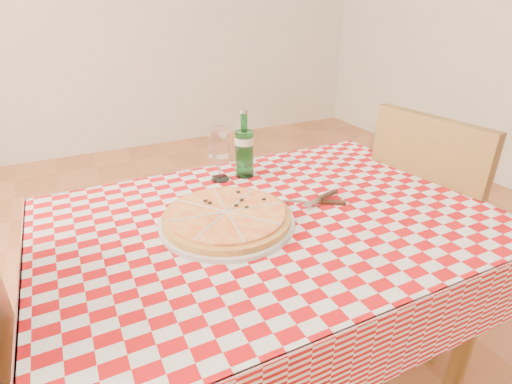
# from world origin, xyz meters

# --- Properties ---
(dining_table) EXTENTS (1.20, 0.80, 0.75)m
(dining_table) POSITION_xyz_m (0.00, 0.00, 0.66)
(dining_table) COLOR brown
(dining_table) RESTS_ON ground
(tablecloth) EXTENTS (1.30, 0.90, 0.01)m
(tablecloth) POSITION_xyz_m (0.00, 0.00, 0.75)
(tablecloth) COLOR #AC0A0D
(tablecloth) RESTS_ON dining_table
(chair_near) EXTENTS (0.50, 0.50, 0.98)m
(chair_near) POSITION_xyz_m (0.74, 0.03, 0.56)
(chair_near) COLOR brown
(chair_near) RESTS_ON ground
(pizza_plate) EXTENTS (0.43, 0.43, 0.05)m
(pizza_plate) POSITION_xyz_m (-0.13, 0.02, 0.78)
(pizza_plate) COLOR gold
(pizza_plate) RESTS_ON tablecloth
(water_bottle) EXTENTS (0.08, 0.08, 0.24)m
(water_bottle) POSITION_xyz_m (0.06, 0.31, 0.88)
(water_bottle) COLOR #186126
(water_bottle) RESTS_ON tablecloth
(wine_glass) EXTENTS (0.09, 0.09, 0.18)m
(wine_glass) POSITION_xyz_m (-0.03, 0.32, 0.85)
(wine_glass) COLOR white
(wine_glass) RESTS_ON tablecloth
(cutlery) EXTENTS (0.22, 0.19, 0.02)m
(cutlery) POSITION_xyz_m (0.17, 0.01, 0.77)
(cutlery) COLOR silver
(cutlery) RESTS_ON tablecloth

